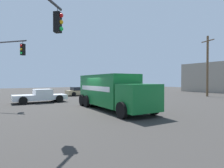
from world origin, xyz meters
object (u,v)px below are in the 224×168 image
Objects in this scene: delivery_truck at (112,91)px; utility_pole at (207,65)px; traffic_light_secondary at (18,29)px; sedan_tan at (80,91)px; pickup_white at (41,95)px.

utility_pole is (-1.95, 18.09, 3.05)m from delivery_truck.
traffic_light_secondary is 1.37× the size of sedan_tan.
traffic_light_secondary reaches higher than pickup_white.
traffic_light_secondary is at bearing -54.40° from delivery_truck.
traffic_light_secondary is 26.27m from utility_pole.
delivery_truck is at bearing 125.60° from traffic_light_secondary.
utility_pole is at bearing 96.15° from delivery_truck.
traffic_light_secondary is 14.01m from pickup_white.
traffic_light_secondary is at bearing -29.59° from sedan_tan.
pickup_white reaches higher than sedan_tan.
pickup_white is (-7.98, -3.50, -0.71)m from delivery_truck.
sedan_tan is (-13.98, 3.67, -0.81)m from delivery_truck.
utility_pole is (12.03, 14.42, 3.87)m from sedan_tan.
traffic_light_secondary is at bearing -74.32° from utility_pole.
pickup_white is 1.21× the size of sedan_tan.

